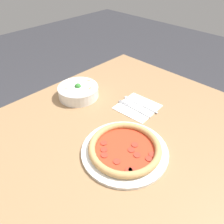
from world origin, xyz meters
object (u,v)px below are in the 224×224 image
object	(u,v)px
pizza	(125,149)
knife	(142,105)
fork	(134,109)
bowl	(78,91)

from	to	relation	value
pizza	knife	xyz separation A→B (m)	(0.28, 0.14, -0.01)
fork	pizza	bearing A→B (deg)	120.98
bowl	fork	bearing A→B (deg)	-68.23
bowl	fork	distance (m)	0.30
bowl	knife	bearing A→B (deg)	-60.72
knife	fork	bearing A→B (deg)	81.52
bowl	knife	world-z (taller)	bowl
bowl	fork	world-z (taller)	bowl
pizza	fork	xyz separation A→B (m)	(0.23, 0.14, -0.01)
pizza	knife	world-z (taller)	pizza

